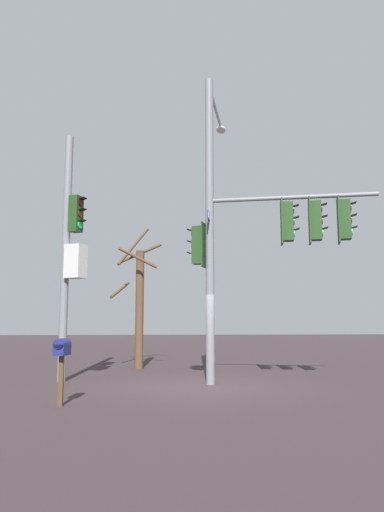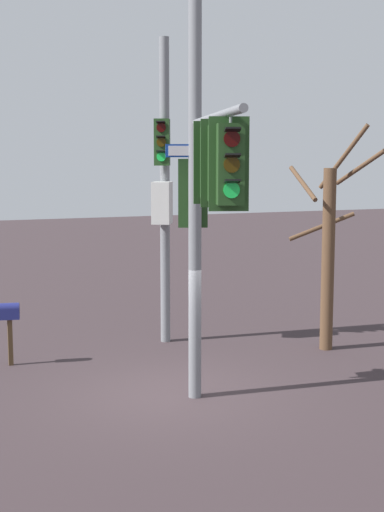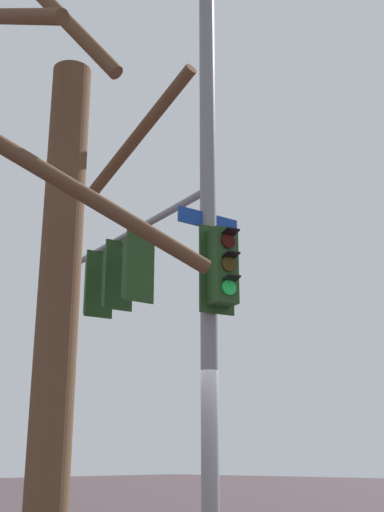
# 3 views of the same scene
# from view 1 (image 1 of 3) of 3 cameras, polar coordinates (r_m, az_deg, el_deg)

# --- Properties ---
(ground_plane) EXTENTS (80.00, 80.00, 0.00)m
(ground_plane) POSITION_cam_1_polar(r_m,az_deg,el_deg) (13.23, 1.04, -15.48)
(ground_plane) COLOR #372B2E
(main_signal_pole_assembly) EXTENTS (4.54, 5.25, 9.00)m
(main_signal_pole_assembly) POSITION_cam_1_polar(r_m,az_deg,el_deg) (13.83, 6.90, 4.62)
(main_signal_pole_assembly) COLOR slate
(main_signal_pole_assembly) RESTS_ON ground
(secondary_pole_assembly) EXTENTS (0.64, 0.80, 7.43)m
(secondary_pole_assembly) POSITION_cam_1_polar(r_m,az_deg,el_deg) (14.59, -14.49, 0.66)
(secondary_pole_assembly) COLOR slate
(secondary_pole_assembly) RESTS_ON ground
(mailbox) EXTENTS (0.48, 0.31, 1.41)m
(mailbox) POSITION_cam_1_polar(r_m,az_deg,el_deg) (10.60, -15.43, -11.17)
(mailbox) COLOR #4C3823
(mailbox) RESTS_ON ground
(bare_tree_behind_pole) EXTENTS (1.83, 1.86, 5.37)m
(bare_tree_behind_pole) POSITION_cam_1_polar(r_m,az_deg,el_deg) (17.73, -6.49, -5.40)
(bare_tree_behind_pole) COLOR brown
(bare_tree_behind_pole) RESTS_ON ground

